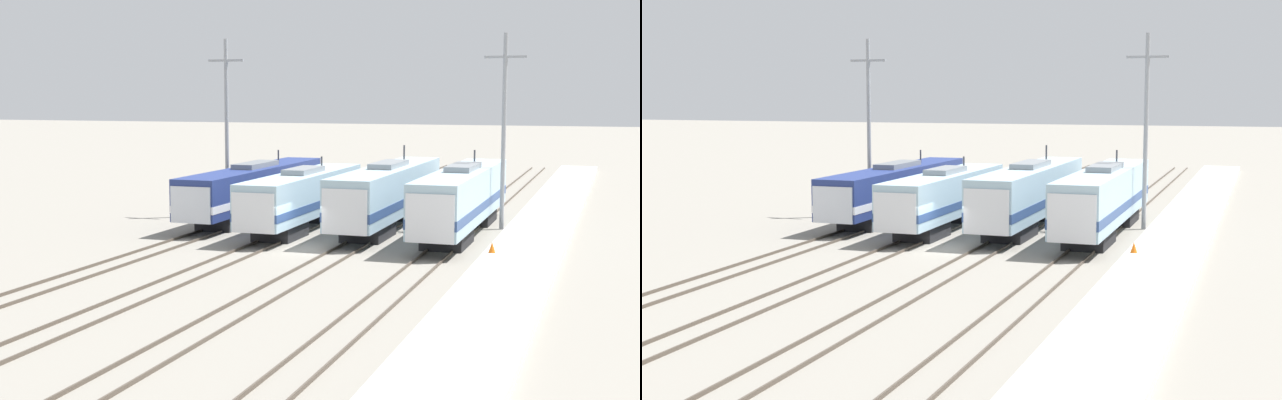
# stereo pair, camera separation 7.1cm
# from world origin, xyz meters

# --- Properties ---
(ground_plane) EXTENTS (400.00, 400.00, 0.00)m
(ground_plane) POSITION_xyz_m (0.00, 0.00, 0.00)
(ground_plane) COLOR gray
(rail_pair_far_left) EXTENTS (1.51, 120.00, 0.15)m
(rail_pair_far_left) POSITION_xyz_m (-7.58, 0.00, 0.07)
(rail_pair_far_left) COLOR #4C4238
(rail_pair_far_left) RESTS_ON ground_plane
(rail_pair_center_left) EXTENTS (1.51, 120.00, 0.15)m
(rail_pair_center_left) POSITION_xyz_m (-2.53, 0.00, 0.07)
(rail_pair_center_left) COLOR #4C4238
(rail_pair_center_left) RESTS_ON ground_plane
(rail_pair_center_right) EXTENTS (1.51, 120.00, 0.15)m
(rail_pair_center_right) POSITION_xyz_m (2.53, 0.00, 0.07)
(rail_pair_center_right) COLOR #4C4238
(rail_pair_center_right) RESTS_ON ground_plane
(rail_pair_far_right) EXTENTS (1.51, 120.00, 0.15)m
(rail_pair_far_right) POSITION_xyz_m (7.58, 0.00, 0.07)
(rail_pair_far_right) COLOR #4C4238
(rail_pair_far_right) RESTS_ON ground_plane
(locomotive_far_left) EXTENTS (2.91, 20.09, 4.53)m
(locomotive_far_left) POSITION_xyz_m (-7.58, 10.66, 2.03)
(locomotive_far_left) COLOR black
(locomotive_far_left) RESTS_ON ground_plane
(locomotive_center_left) EXTENTS (2.85, 16.68, 4.47)m
(locomotive_center_left) POSITION_xyz_m (-2.53, 6.61, 2.06)
(locomotive_center_left) COLOR #232326
(locomotive_center_left) RESTS_ON ground_plane
(locomotive_center_right) EXTENTS (2.91, 19.42, 5.18)m
(locomotive_center_right) POSITION_xyz_m (2.53, 9.04, 2.22)
(locomotive_center_right) COLOR #232326
(locomotive_center_right) RESTS_ON ground_plane
(locomotive_far_right) EXTENTS (2.87, 19.85, 4.99)m
(locomotive_far_right) POSITION_xyz_m (7.58, 8.11, 2.24)
(locomotive_far_right) COLOR #232326
(locomotive_far_right) RESTS_ON ground_plane
(catenary_tower_left) EXTENTS (2.69, 0.28, 12.57)m
(catenary_tower_left) POSITION_xyz_m (-9.77, 11.16, 6.59)
(catenary_tower_left) COLOR gray
(catenary_tower_left) RESTS_ON ground_plane
(catenary_tower_right) EXTENTS (2.69, 0.28, 12.57)m
(catenary_tower_right) POSITION_xyz_m (9.69, 11.16, 6.59)
(catenary_tower_right) COLOR gray
(catenary_tower_right) RESTS_ON ground_plane
(platform) EXTENTS (4.00, 120.00, 0.41)m
(platform) POSITION_xyz_m (12.19, 0.00, 0.20)
(platform) COLOR beige
(platform) RESTS_ON ground_plane
(traffic_cone) EXTENTS (0.37, 0.37, 0.57)m
(traffic_cone) POSITION_xyz_m (10.65, 0.05, 0.69)
(traffic_cone) COLOR orange
(traffic_cone) RESTS_ON platform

